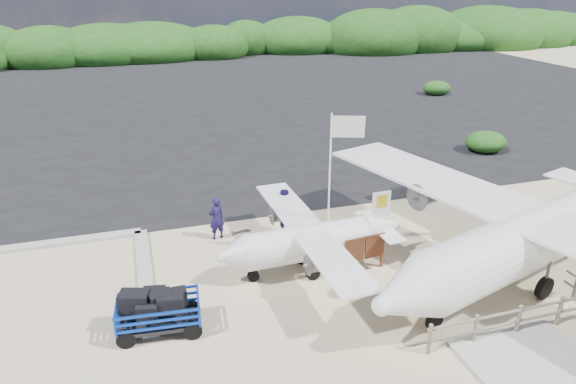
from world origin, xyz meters
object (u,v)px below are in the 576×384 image
aircraft_large (348,100)px  crew_b (283,211)px  crew_a (216,218)px  flagpole (327,261)px  baggage_cart (161,331)px  aircraft_small (119,98)px  signboard (363,271)px

aircraft_large → crew_b: bearing=43.9°
crew_a → aircraft_large: aircraft_large is taller
aircraft_large → crew_a: bearing=38.5°
flagpole → baggage_cart: bearing=-158.9°
flagpole → aircraft_large: flagpole is taller
aircraft_large → aircraft_small: aircraft_large is taller
flagpole → crew_b: bearing=108.2°
crew_b → baggage_cart: bearing=42.3°
crew_a → baggage_cart: bearing=48.0°
aircraft_large → baggage_cart: bearing=40.1°
crew_a → crew_b: bearing=158.9°
baggage_cart → flagpole: bearing=26.3°
signboard → crew_b: size_ratio=0.90×
baggage_cart → crew_a: bearing=69.0°
aircraft_small → crew_b: bearing=100.6°
baggage_cart → flagpole: flagpole is taller
signboard → aircraft_small: 33.54m
baggage_cart → aircraft_small: size_ratio=0.37×
crew_a → aircraft_small: (-3.74, 28.42, -0.90)m
aircraft_large → aircraft_small: 20.03m
crew_b → aircraft_small: size_ratio=0.27×
crew_a → aircraft_large: (15.16, 21.77, -0.90)m
baggage_cart → signboard: (7.30, 1.36, 0.00)m
crew_a → aircraft_small: 28.68m
baggage_cart → crew_a: size_ratio=1.47×
signboard → aircraft_large: size_ratio=0.10×
baggage_cart → aircraft_large: 32.51m
signboard → aircraft_small: aircraft_small is taller
baggage_cart → aircraft_small: aircraft_small is taller
signboard → aircraft_small: size_ratio=0.24×
flagpole → aircraft_large: size_ratio=0.32×
baggage_cart → flagpole: 6.75m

